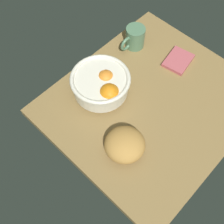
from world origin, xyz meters
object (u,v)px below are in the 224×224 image
bread_loaf (125,144)px  fruit_bowl (102,84)px  napkin_folded (178,60)px  mug (134,38)px

bread_loaf → fruit_bowl: bearing=-117.0°
napkin_folded → fruit_bowl: bearing=-19.5°
mug → napkin_folded: bearing=107.5°
fruit_bowl → mug: fruit_bowl is taller
bread_loaf → mug: 47.06cm
fruit_bowl → mug: bearing=-164.3°
bread_loaf → napkin_folded: bearing=-166.7°
bread_loaf → napkin_folded: size_ratio=1.15×
bread_loaf → napkin_folded: bread_loaf is taller
fruit_bowl → napkin_folded: bearing=160.5°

